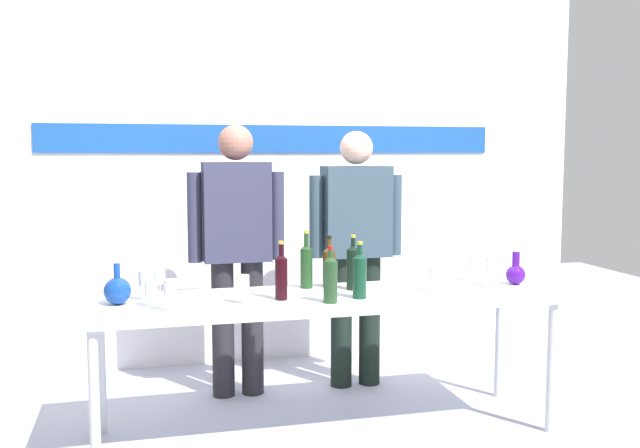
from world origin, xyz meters
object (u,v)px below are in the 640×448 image
object	(u,v)px
decanter_blue_left	(117,290)
wine_bottle_1	(306,264)
wine_bottle_3	(360,274)
wine_bottle_5	(353,266)
wine_bottle_2	(329,265)
wine_bottle_4	(281,275)
wine_glass_left_1	(160,278)
decanter_blue_right	(516,273)
wine_glass_left_3	(151,288)
wine_glass_left_4	(145,279)
display_table	(327,306)
wine_glass_left_0	(171,289)
wine_bottle_0	(330,278)
wine_glass_right_1	(435,274)
wine_glass_right_0	(492,267)
wine_glass_left_2	(243,283)
presenter_right	(356,241)
wine_glass_right_2	(474,265)
presenter_left	(237,242)

from	to	relation	value
decanter_blue_left	wine_bottle_1	size ratio (longest dim) A/B	0.65
wine_bottle_3	wine_bottle_5	distance (m)	0.24
wine_bottle_2	wine_bottle_4	world-z (taller)	wine_bottle_4
wine_bottle_5	wine_glass_left_1	world-z (taller)	wine_bottle_5
decanter_blue_right	wine_glass_left_3	distance (m)	2.09
wine_glass_left_4	decanter_blue_right	bearing A→B (deg)	-1.71
wine_glass_left_1	display_table	bearing A→B (deg)	-9.27
wine_bottle_1	wine_glass_left_0	xyz separation A→B (m)	(-0.78, -0.43, -0.03)
display_table	wine_glass_left_0	distance (m)	0.87
wine_bottle_4	wine_glass_left_0	size ratio (longest dim) A/B	1.97
wine_bottle_0	wine_glass_right_1	xyz separation A→B (m)	(0.64, 0.14, -0.03)
wine_bottle_1	wine_bottle_2	bearing A→B (deg)	-1.63
wine_bottle_5	wine_glass_right_0	world-z (taller)	wine_bottle_5
wine_glass_left_2	wine_glass_left_3	xyz separation A→B (m)	(-0.46, 0.04, -0.01)
presenter_right	wine_glass_left_2	size ratio (longest dim) A/B	11.28
wine_glass_right_1	wine_glass_right_2	bearing A→B (deg)	32.63
presenter_right	wine_bottle_3	world-z (taller)	presenter_right
display_table	wine_bottle_5	distance (m)	0.29
decanter_blue_left	wine_bottle_0	bearing A→B (deg)	-11.96
wine_bottle_0	wine_glass_right_1	size ratio (longest dim) A/B	2.09
wine_glass_right_0	wine_bottle_0	bearing A→B (deg)	-169.79
decanter_blue_right	wine_glass_left_0	xyz separation A→B (m)	(-1.99, -0.23, 0.05)
wine_glass_left_2	presenter_right	bearing A→B (deg)	44.02
wine_bottle_0	wine_glass_left_4	xyz separation A→B (m)	(-0.92, 0.29, -0.01)
wine_bottle_3	wine_glass_right_1	world-z (taller)	wine_bottle_3
wine_bottle_1	wine_glass_left_0	bearing A→B (deg)	-151.14
presenter_right	wine_glass_right_2	distance (m)	0.80
decanter_blue_right	wine_glass_left_1	xyz separation A→B (m)	(-2.03, 0.10, 0.04)
decanter_blue_left	wine_bottle_4	xyz separation A→B (m)	(0.83, -0.09, 0.06)
wine_glass_left_2	wine_glass_right_0	xyz separation A→B (m)	(1.45, 0.09, 0.01)
decanter_blue_right	wine_bottle_2	bearing A→B (deg)	169.90
presenter_right	wine_glass_left_4	world-z (taller)	presenter_right
wine_glass_left_4	wine_glass_left_1	bearing A→B (deg)	28.48
wine_bottle_0	wine_glass_left_3	xyz separation A→B (m)	(-0.90, 0.13, -0.03)
wine_glass_right_1	wine_glass_left_1	bearing A→B (deg)	172.92
presenter_left	wine_bottle_3	distance (m)	1.01
presenter_left	wine_bottle_1	world-z (taller)	presenter_left
decanter_blue_right	wine_bottle_3	size ratio (longest dim) A/B	0.64
decanter_blue_left	wine_glass_right_2	distance (m)	2.06
presenter_left	wine_bottle_2	size ratio (longest dim) A/B	5.75
display_table	wine_glass_left_0	xyz separation A→B (m)	(-0.84, -0.19, 0.17)
wine_glass_right_0	wine_glass_left_1	bearing A→B (deg)	175.43
wine_bottle_3	decanter_blue_left	bearing A→B (deg)	172.99
wine_bottle_4	wine_glass_left_0	distance (m)	0.59
wine_bottle_2	wine_bottle_1	bearing A→B (deg)	178.37
wine_bottle_3	wine_glass_left_2	xyz separation A→B (m)	(-0.62, 0.02, -0.03)
presenter_right	wine_glass_right_1	bearing A→B (deg)	-74.09
wine_bottle_5	presenter_left	bearing A→B (deg)	133.25
decanter_blue_left	wine_glass_right_1	distance (m)	1.71
wine_glass_right_2	wine_glass_left_3	bearing A→B (deg)	-172.63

